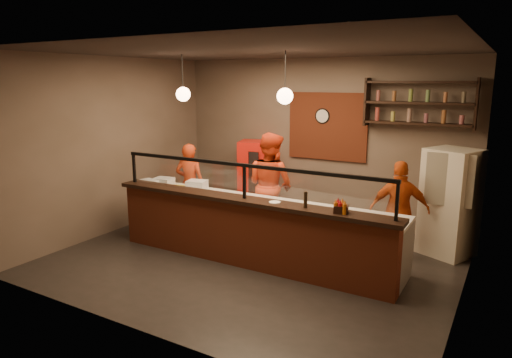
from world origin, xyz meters
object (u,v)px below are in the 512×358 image
Objects in this scene: red_cooler at (256,178)px; cook_left at (190,184)px; condiment_caddy at (341,209)px; cook_right at (399,210)px; fridge at (450,203)px; pepper_mill at (305,200)px; cook_mid at (270,185)px; pizza_dough at (298,207)px; wall_clock at (323,116)px.

cook_left is at bearing -144.46° from red_cooler.
cook_right is at bearing 74.07° from condiment_caddy.
pepper_mill is (-1.61, -2.06, 0.31)m from fridge.
cook_mid is at bearing -68.06° from red_cooler.
fridge is (0.66, 0.54, 0.08)m from cook_right.
pizza_dough is at bearing 152.81° from cook_mid.
wall_clock is 1.89m from red_cooler.
condiment_caddy is (0.85, -0.50, 0.21)m from pizza_dough.
condiment_caddy is (2.72, -2.47, 0.33)m from red_cooler.
red_cooler is at bearing -141.32° from cook_left.
wall_clock is 0.16× the size of cook_mid.
wall_clock reaches higher than cook_mid.
cook_right reaches higher than pepper_mill.
cook_mid is at bearing 142.25° from condiment_caddy.
wall_clock is 1.84m from cook_mid.
pizza_dough is (1.87, -1.97, 0.13)m from red_cooler.
cook_left reaches higher than cook_right.
fridge is (2.50, -0.72, -1.23)m from wall_clock.
pepper_mill is at bearing -179.62° from condiment_caddy.
pizza_dough is at bearing -117.13° from fridge.
cook_mid is 1.93m from pepper_mill.
wall_clock is at bearing -5.21° from red_cooler.
cook_left is 8.66× the size of condiment_caddy.
red_cooler is at bearing -166.71° from wall_clock.
cook_left is 3.99m from cook_right.
wall_clock is 0.63× the size of pizza_dough.
fridge is at bearing 38.82° from pizza_dough.
fridge is at bearing 173.79° from cook_left.
cook_right is at bearing -35.29° from red_cooler.
cook_left is 4.71m from fridge.
wall_clock is at bearing -161.10° from cook_left.
fridge is 9.43× the size of condiment_caddy.
pizza_dough is at bearing 123.69° from pepper_mill.
pepper_mill is at bearing -103.84° from fridge.
red_cooler is (-0.90, 1.06, -0.16)m from cook_mid.
wall_clock is 2.63m from pizza_dough.
cook_right is 6.82× the size of pepper_mill.
pepper_mill is at bearing -72.15° from wall_clock.
pepper_mill is (-0.94, -1.52, 0.39)m from cook_right.
pizza_dough is (-1.28, -1.02, 0.12)m from cook_right.
cook_right is 1.00× the size of red_cooler.
wall_clock is 0.19× the size of cook_right.
pepper_mill is (-0.51, -0.00, 0.06)m from condiment_caddy.
red_cooler is 2.72m from pizza_dough.
cook_left is 1.43m from red_cooler.
cook_left reaches higher than pepper_mill.
condiment_caddy is at bearing -63.14° from wall_clock.
cook_left reaches higher than red_cooler.
cook_mid is at bearing 136.91° from pizza_dough.
fridge is (4.65, 0.75, 0.07)m from cook_left.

